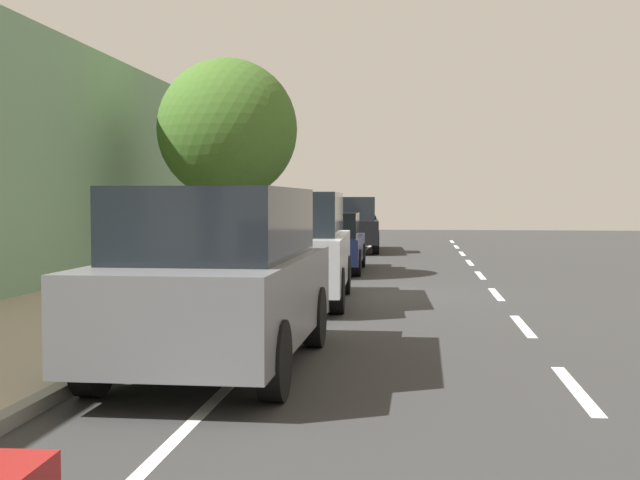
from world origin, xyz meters
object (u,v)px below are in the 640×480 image
at_px(parked_sedan_dark_blue_second, 328,242).
at_px(parked_suv_silver_mid, 293,246).
at_px(parked_pickup_black_nearest, 350,226).
at_px(bicycle_at_curb, 271,275).
at_px(cyclist_with_backpack, 264,244).
at_px(parked_suv_grey_far, 219,276).
at_px(pedestrian_on_phone, 251,225).
at_px(street_tree_near_cyclist, 227,130).

height_order(parked_sedan_dark_blue_second, parked_suv_silver_mid, parked_suv_silver_mid).
relative_size(parked_sedan_dark_blue_second, parked_suv_silver_mid, 0.93).
relative_size(parked_pickup_black_nearest, bicycle_at_curb, 3.17).
xyz_separation_m(parked_suv_silver_mid, cyclist_with_backpack, (0.87, -1.90, -0.06)).
distance_m(parked_sedan_dark_blue_second, parked_suv_grey_far, 12.71).
bearing_deg(parked_suv_silver_mid, cyclist_with_backpack, -65.23).
bearing_deg(cyclist_with_backpack, parked_suv_silver_mid, 114.77).
xyz_separation_m(parked_pickup_black_nearest, parked_suv_silver_mid, (-0.16, 15.17, 0.13)).
bearing_deg(bicycle_at_curb, parked_suv_silver_mid, 114.20).
distance_m(parked_suv_silver_mid, parked_suv_grey_far, 5.99).
height_order(parked_suv_silver_mid, cyclist_with_backpack, parked_suv_silver_mid).
bearing_deg(pedestrian_on_phone, cyclist_with_backpack, 102.55).
relative_size(parked_pickup_black_nearest, parked_suv_silver_mid, 1.13).
height_order(parked_sedan_dark_blue_second, pedestrian_on_phone, pedestrian_on_phone).
relative_size(cyclist_with_backpack, pedestrian_on_phone, 1.00).
bearing_deg(pedestrian_on_phone, street_tree_near_cyclist, 96.87).
height_order(street_tree_near_cyclist, pedestrian_on_phone, street_tree_near_cyclist).
relative_size(parked_suv_grey_far, pedestrian_on_phone, 2.95).
height_order(parked_suv_grey_far, street_tree_near_cyclist, street_tree_near_cyclist).
xyz_separation_m(parked_suv_silver_mid, pedestrian_on_phone, (3.13, -12.05, -0.00)).
height_order(parked_pickup_black_nearest, parked_suv_grey_far, parked_suv_grey_far).
relative_size(parked_sedan_dark_blue_second, parked_suv_grey_far, 0.94).
distance_m(parked_suv_grey_far, cyclist_with_backpack, 7.94).
bearing_deg(street_tree_near_cyclist, parked_suv_silver_mid, 115.88).
distance_m(cyclist_with_backpack, pedestrian_on_phone, 10.40).
bearing_deg(parked_sedan_dark_blue_second, pedestrian_on_phone, -60.12).
distance_m(parked_suv_silver_mid, cyclist_with_backpack, 2.09).
bearing_deg(street_tree_near_cyclist, cyclist_with_backpack, 116.64).
bearing_deg(cyclist_with_backpack, pedestrian_on_phone, -77.45).
xyz_separation_m(parked_pickup_black_nearest, bicycle_at_curb, (0.49, 13.73, -0.54)).
relative_size(street_tree_near_cyclist, pedestrian_on_phone, 3.16).
bearing_deg(parked_suv_grey_far, street_tree_near_cyclist, -77.80).
bearing_deg(parked_sedan_dark_blue_second, parked_suv_silver_mid, 90.62).
height_order(bicycle_at_curb, cyclist_with_backpack, cyclist_with_backpack).
relative_size(parked_sedan_dark_blue_second, bicycle_at_curb, 2.60).
bearing_deg(parked_sedan_dark_blue_second, bicycle_at_curb, 83.78).
bearing_deg(parked_suv_silver_mid, bicycle_at_curb, -65.80).
bearing_deg(cyclist_with_backpack, parked_pickup_black_nearest, -93.09).
bearing_deg(parked_sedan_dark_blue_second, cyclist_with_backpack, 80.56).
bearing_deg(parked_suv_grey_far, parked_sedan_dark_blue_second, -89.43).
relative_size(parked_suv_grey_far, cyclist_with_backpack, 2.95).
distance_m(parked_pickup_black_nearest, pedestrian_on_phone, 4.32).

